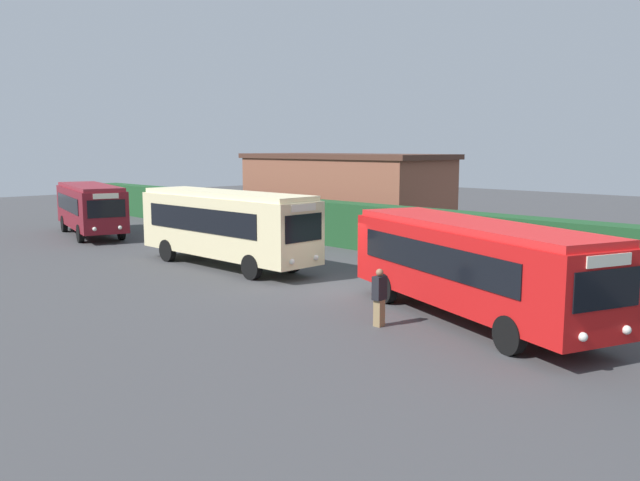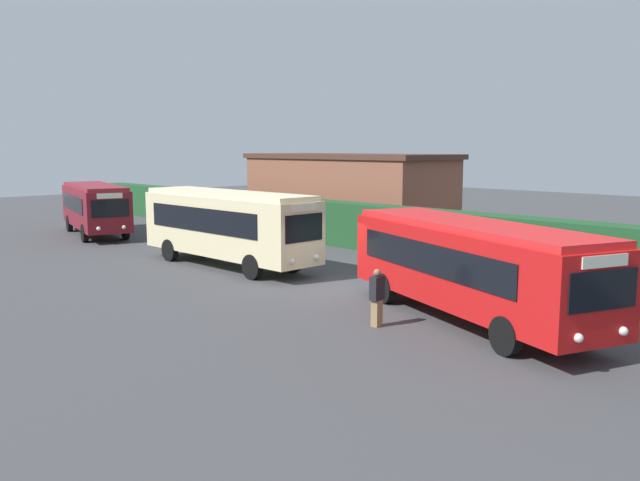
# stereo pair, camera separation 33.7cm
# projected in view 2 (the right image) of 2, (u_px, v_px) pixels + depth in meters

# --- Properties ---
(ground_plane) EXTENTS (111.01, 111.01, 0.00)m
(ground_plane) POSITION_uv_depth(u_px,v_px,m) (341.00, 289.00, 23.93)
(ground_plane) COLOR #424244
(bus_maroon) EXTENTS (8.96, 4.44, 2.98)m
(bus_maroon) POSITION_uv_depth(u_px,v_px,m) (95.00, 206.00, 38.41)
(bus_maroon) COLOR maroon
(bus_maroon) RESTS_ON ground_plane
(bus_cream) EXTENTS (9.79, 2.54, 3.26)m
(bus_cream) POSITION_uv_depth(u_px,v_px,m) (228.00, 224.00, 28.27)
(bus_cream) COLOR beige
(bus_cream) RESTS_ON ground_plane
(bus_red) EXTENTS (10.03, 5.63, 2.97)m
(bus_red) POSITION_uv_depth(u_px,v_px,m) (471.00, 264.00, 19.27)
(bus_red) COLOR red
(bus_red) RESTS_ON ground_plane
(person_left) EXTENTS (0.54, 0.37, 1.93)m
(person_left) POSITION_uv_depth(u_px,v_px,m) (466.00, 265.00, 23.17)
(person_left) COLOR silver
(person_left) RESTS_ON ground_plane
(person_center) EXTENTS (0.28, 0.41, 1.69)m
(person_center) POSITION_uv_depth(u_px,v_px,m) (377.00, 296.00, 18.83)
(person_center) COLOR olive
(person_center) RESTS_ON ground_plane
(person_right) EXTENTS (0.49, 0.53, 1.65)m
(person_right) POSITION_uv_depth(u_px,v_px,m) (542.00, 278.00, 21.68)
(person_right) COLOR #334C8C
(person_right) RESTS_ON ground_plane
(hedge_row) EXTENTS (67.51, 1.44, 2.28)m
(hedge_row) POSITION_uv_depth(u_px,v_px,m) (465.00, 238.00, 29.08)
(hedge_row) COLOR #1E4C27
(hedge_row) RESTS_ON ground_plane
(depot_building) EXTENTS (13.86, 5.65, 4.74)m
(depot_building) POSITION_uv_depth(u_px,v_px,m) (347.00, 192.00, 40.88)
(depot_building) COLOR brown
(depot_building) RESTS_ON ground_plane
(traffic_cone) EXTENTS (0.36, 0.36, 0.60)m
(traffic_cone) POSITION_uv_depth(u_px,v_px,m) (225.00, 231.00, 38.10)
(traffic_cone) COLOR orange
(traffic_cone) RESTS_ON ground_plane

